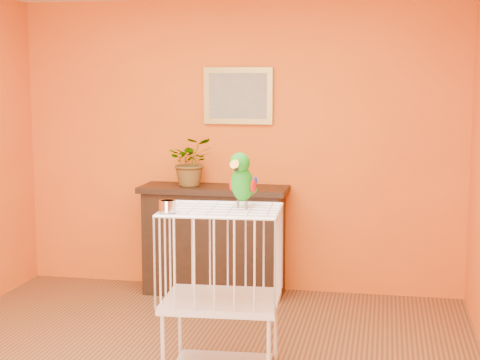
# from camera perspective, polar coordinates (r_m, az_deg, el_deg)

# --- Properties ---
(room_shell) EXTENTS (4.50, 4.50, 4.50)m
(room_shell) POSITION_cam_1_polar(r_m,az_deg,el_deg) (4.39, -5.92, 3.74)
(room_shell) COLOR orange
(room_shell) RESTS_ON ground
(console_cabinet) EXTENTS (1.30, 0.47, 0.96)m
(console_cabinet) POSITION_cam_1_polar(r_m,az_deg,el_deg) (6.54, -2.03, -4.67)
(console_cabinet) COLOR black
(console_cabinet) RESTS_ON ground
(potted_plant) EXTENTS (0.50, 0.53, 0.33)m
(potted_plant) POSITION_cam_1_polar(r_m,az_deg,el_deg) (6.51, -3.74, 1.05)
(potted_plant) COLOR #26722D
(potted_plant) RESTS_ON console_cabinet
(framed_picture) EXTENTS (0.62, 0.04, 0.50)m
(framed_picture) POSITION_cam_1_polar(r_m,az_deg,el_deg) (6.53, -0.16, 6.55)
(framed_picture) COLOR #A98F3C
(framed_picture) RESTS_ON room_shell
(birdcage) EXTENTS (0.75, 0.60, 1.10)m
(birdcage) POSITION_cam_1_polar(r_m,az_deg,el_deg) (4.64, -1.45, -8.71)
(birdcage) COLOR silver
(birdcage) RESTS_ON ground
(feed_cup) EXTENTS (0.10, 0.10, 0.07)m
(feed_cup) POSITION_cam_1_polar(r_m,az_deg,el_deg) (4.40, -5.65, -2.03)
(feed_cup) COLOR silver
(feed_cup) RESTS_ON birdcage
(parrot) EXTENTS (0.18, 0.32, 0.35)m
(parrot) POSITION_cam_1_polar(r_m,az_deg,el_deg) (4.52, 0.16, 0.03)
(parrot) COLOR #59544C
(parrot) RESTS_ON birdcage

